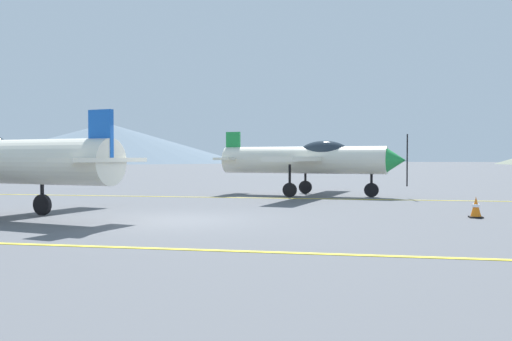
# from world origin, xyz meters

# --- Properties ---
(ground_plane) EXTENTS (400.00, 400.00, 0.00)m
(ground_plane) POSITION_xyz_m (0.00, 0.00, 0.00)
(ground_plane) COLOR #54565B
(apron_line_near) EXTENTS (80.00, 0.16, 0.01)m
(apron_line_near) POSITION_xyz_m (0.00, -4.38, 0.01)
(apron_line_near) COLOR yellow
(apron_line_near) RESTS_ON ground_plane
(apron_line_far) EXTENTS (80.00, 0.16, 0.01)m
(apron_line_far) POSITION_xyz_m (0.00, 8.41, 0.01)
(apron_line_far) COLOR yellow
(apron_line_far) RESTS_ON ground_plane
(airplane_mid) EXTENTS (8.38, 9.57, 2.87)m
(airplane_mid) POSITION_xyz_m (2.72, 10.28, 1.61)
(airplane_mid) COLOR silver
(airplane_mid) RESTS_ON ground_plane
(traffic_cone_front) EXTENTS (0.36, 0.36, 0.59)m
(traffic_cone_front) POSITION_xyz_m (8.08, 2.21, 0.29)
(traffic_cone_front) COLOR black
(traffic_cone_front) RESTS_ON ground_plane
(hill_left) EXTENTS (85.03, 85.03, 12.21)m
(hill_left) POSITION_xyz_m (-72.05, 144.92, 6.10)
(hill_left) COLOR slate
(hill_left) RESTS_ON ground_plane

